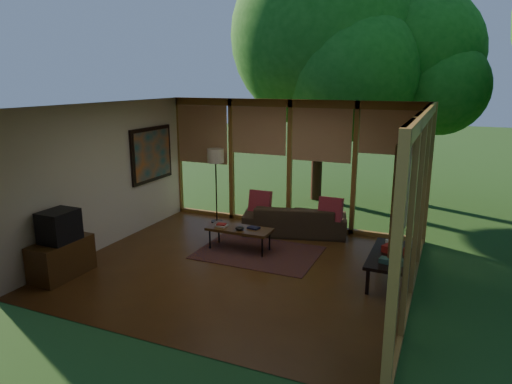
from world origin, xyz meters
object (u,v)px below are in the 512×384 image
at_px(sofa, 295,220).
at_px(side_console, 390,256).
at_px(media_cabinet, 62,258).
at_px(television, 59,226).
at_px(floor_lamp, 216,160).
at_px(coffee_table, 239,230).

bearing_deg(sofa, side_console, 128.27).
bearing_deg(media_cabinet, sofa, 51.33).
height_order(sofa, media_cabinet, sofa).
distance_m(television, floor_lamp, 3.68).
bearing_deg(television, side_console, 21.37).
relative_size(television, floor_lamp, 0.33).
relative_size(sofa, media_cabinet, 2.08).
bearing_deg(coffee_table, media_cabinet, -134.23).
bearing_deg(floor_lamp, coffee_table, -48.18).
bearing_deg(media_cabinet, side_console, 21.29).
height_order(television, side_console, television).
xyz_separation_m(media_cabinet, coffee_table, (2.13, 2.19, 0.09)).
relative_size(television, coffee_table, 0.46).
height_order(media_cabinet, coffee_table, media_cabinet).
relative_size(media_cabinet, television, 1.82).
bearing_deg(side_console, floor_lamp, 157.59).
bearing_deg(television, coffee_table, 46.04).
bearing_deg(coffee_table, sofa, 63.22).
relative_size(sofa, side_console, 1.48).
bearing_deg(sofa, floor_lamp, -16.55).
distance_m(floor_lamp, coffee_table, 2.06).
distance_m(coffee_table, side_console, 2.76).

